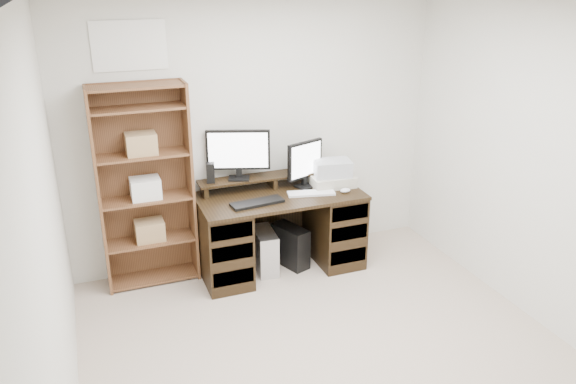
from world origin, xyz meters
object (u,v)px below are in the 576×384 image
monitor_wide (238,152)px  bookshelf (145,185)px  desk (280,230)px  tower_black (290,246)px  monitor_small (305,162)px  printer (332,180)px  tower_silver (265,251)px

monitor_wide → bookshelf: size_ratio=0.31×
desk → tower_black: bearing=9.6°
monitor_small → printer: (0.25, -0.06, -0.19)m
monitor_wide → monitor_small: (0.61, -0.11, -0.14)m
tower_silver → bookshelf: bearing=172.5°
monitor_small → monitor_wide: bearing=149.1°
monitor_small → bookshelf: (-1.45, 0.11, -0.07)m
printer → bookshelf: size_ratio=0.22×
tower_silver → tower_black: bearing=7.1°
monitor_small → tower_black: 0.82m
desk → monitor_wide: monitor_wide is taller
monitor_small → tower_silver: 0.91m
desk → printer: (0.54, 0.04, 0.41)m
tower_black → bookshelf: bookshelf is taller
tower_silver → bookshelf: bookshelf is taller
tower_silver → tower_black: 0.26m
desk → monitor_small: size_ratio=3.43×
monitor_wide → bookshelf: (-0.84, -0.01, -0.21)m
printer → tower_silver: size_ratio=1.01×
tower_black → bookshelf: size_ratio=0.24×
monitor_small → printer: 0.32m
printer → tower_black: 0.74m
desk → printer: size_ratio=3.73×
monitor_wide → printer: (0.86, -0.18, -0.32)m
monitor_wide → tower_silver: bearing=-33.2°
monitor_wide → tower_silver: 0.96m
monitor_wide → tower_silver: size_ratio=1.40×
bookshelf → tower_black: bearing=-8.7°
desk → tower_silver: desk is taller
printer → desk: bearing=-172.2°
monitor_small → bookshelf: size_ratio=0.24×
printer → monitor_small: bearing=169.0°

